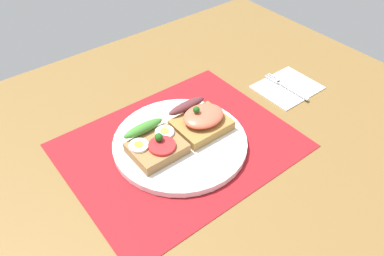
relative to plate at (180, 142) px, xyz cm
name	(u,v)px	position (x,y,z in cm)	size (l,w,h in cm)	color
ground_plane	(180,151)	(0.00, 0.00, -2.55)	(120.00, 90.00, 3.20)	brown
placemat	(180,145)	(0.00, 0.00, -0.80)	(43.67, 34.72, 0.30)	maroon
plate	(180,142)	(0.00, 0.00, 0.00)	(26.41, 26.41, 1.29)	white
sandwich_egg_tomato	(155,145)	(-5.36, 0.55, 2.20)	(9.75, 9.70, 4.32)	#996D3F
sandwich_salmon	(201,119)	(5.57, 0.50, 2.66)	(10.53, 10.13, 5.63)	olive
napkin	(288,87)	(31.77, -0.21, -0.65)	(13.98, 11.57, 0.60)	white
fork	(285,86)	(31.16, 0.23, -0.19)	(1.62, 12.70, 0.32)	#B7B7BC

